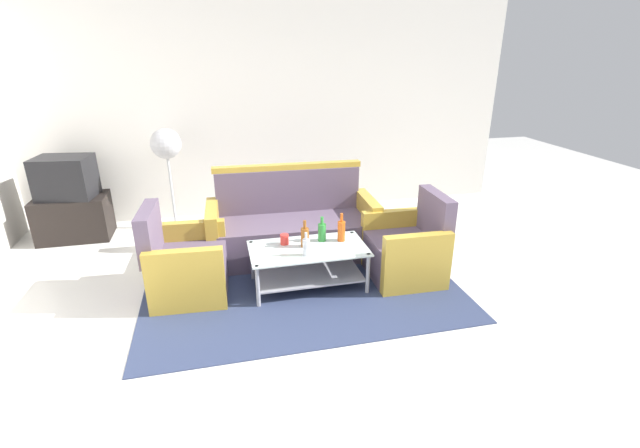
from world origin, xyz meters
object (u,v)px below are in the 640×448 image
at_px(cup, 284,239).
at_px(coffee_table, 308,261).
at_px(armchair_left, 186,266).
at_px(bottle_clear, 306,247).
at_px(television, 65,177).
at_px(bottle_green, 322,232).
at_px(armchair_right, 407,250).
at_px(bottle_orange, 341,230).
at_px(couch, 292,228).
at_px(pedestal_fan, 167,150).
at_px(bottle_brown, 305,237).
at_px(tv_stand, 74,218).

bearing_deg(cup, coffee_table, -33.98).
xyz_separation_m(armchair_left, coffee_table, (1.13, -0.14, -0.02)).
height_order(bottle_clear, television, television).
relative_size(bottle_green, television, 0.37).
relative_size(armchair_right, bottle_orange, 3.01).
bearing_deg(couch, bottle_green, 108.96).
bearing_deg(pedestal_fan, bottle_green, -49.02).
xyz_separation_m(armchair_right, television, (-3.49, 1.83, 0.47)).
distance_m(coffee_table, bottle_orange, 0.44).
relative_size(couch, bottle_brown, 6.90).
bearing_deg(bottle_orange, television, 148.65).
relative_size(armchair_right, coffee_table, 0.77).
bearing_deg(pedestal_fan, coffee_table, -54.34).
bearing_deg(bottle_green, armchair_right, -9.87).
bearing_deg(bottle_clear, bottle_green, 52.55).
bearing_deg(tv_stand, bottle_brown, -35.82).
distance_m(tv_stand, television, 0.50).
bearing_deg(coffee_table, armchair_right, -0.71).
distance_m(armchair_right, tv_stand, 3.94).
bearing_deg(coffee_table, couch, 91.48).
height_order(bottle_clear, cup, bottle_clear).
bearing_deg(cup, tv_stand, 143.70).
bearing_deg(armchair_left, bottle_orange, 91.44).
bearing_deg(coffee_table, bottle_brown, 121.76).
relative_size(armchair_left, coffee_table, 0.77).
bearing_deg(bottle_clear, armchair_left, 164.90).
relative_size(couch, armchair_left, 2.15).
relative_size(coffee_table, bottle_green, 4.46).
bearing_deg(tv_stand, couch, -23.39).
bearing_deg(pedestal_fan, bottle_orange, -46.47).
relative_size(bottle_clear, cup, 2.21).
height_order(bottle_orange, pedestal_fan, pedestal_fan).
distance_m(tv_stand, pedestal_fan, 1.38).
bearing_deg(armchair_left, coffee_table, 86.31).
height_order(armchair_right, coffee_table, armchair_right).
xyz_separation_m(armchair_right, coffee_table, (-1.00, 0.01, -0.02)).
bearing_deg(bottle_green, cup, 179.62).
relative_size(couch, bottle_clear, 8.27).
relative_size(armchair_left, pedestal_fan, 0.67).
bearing_deg(bottle_orange, armchair_left, 177.98).
relative_size(coffee_table, cup, 11.00).
relative_size(armchair_right, bottle_clear, 3.85).
bearing_deg(armchair_left, pedestal_fan, -169.65).
xyz_separation_m(bottle_clear, pedestal_fan, (-1.29, 2.02, 0.52)).
distance_m(armchair_left, bottle_brown, 1.14).
bearing_deg(television, bottle_orange, 157.07).
bearing_deg(coffee_table, tv_stand, 143.88).
xyz_separation_m(bottle_orange, cup, (-0.55, 0.05, -0.06)).
xyz_separation_m(bottle_brown, cup, (-0.18, 0.10, -0.05)).
bearing_deg(armchair_right, bottle_orange, 82.54).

